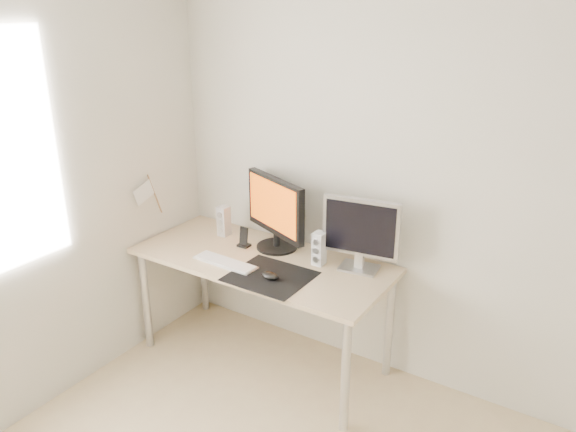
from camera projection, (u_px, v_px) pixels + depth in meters
The scene contains 11 objects.
wall_back at pixel (438, 187), 3.06m from camera, with size 3.50×3.50×0.00m, color silver.
mousepad at pixel (270, 276), 3.20m from camera, with size 0.45×0.40×0.00m, color black.
mouse at pixel (270, 276), 3.16m from camera, with size 0.11×0.07×0.04m, color black.
desk at pixel (262, 270), 3.45m from camera, with size 1.60×0.70×0.73m.
main_monitor at pixel (275, 211), 3.47m from camera, with size 0.53×0.34×0.47m.
second_monitor at pixel (361, 231), 3.20m from camera, with size 0.45×0.19×0.43m.
speaker_left at pixel (224, 221), 3.72m from camera, with size 0.06×0.08×0.20m.
speaker_right at pixel (319, 249), 3.31m from camera, with size 0.06×0.08×0.20m.
keyboard at pixel (225, 262), 3.35m from camera, with size 0.42×0.14×0.02m.
phone_dock at pixel (244, 241), 3.57m from camera, with size 0.07×0.06×0.13m.
pennant at pixel (147, 193), 3.60m from camera, with size 0.01×0.23×0.29m.
Camera 1 is at (0.88, -1.14, 2.21)m, focal length 35.00 mm.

